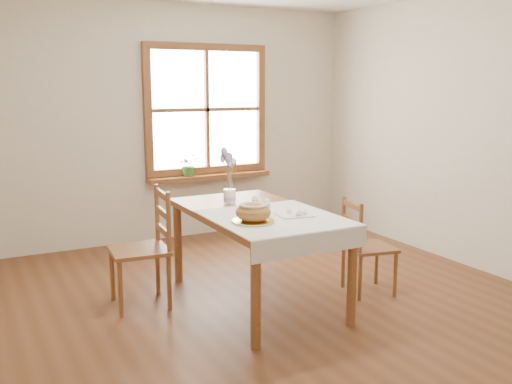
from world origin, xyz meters
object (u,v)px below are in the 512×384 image
(dining_table, at_px, (256,221))
(chair_right, at_px, (370,246))
(chair_left, at_px, (139,248))
(flower_vase, at_px, (230,197))
(bread_plate, at_px, (253,221))

(dining_table, xyz_separation_m, chair_right, (0.94, -0.25, -0.26))
(chair_left, relative_size, chair_right, 1.16)
(dining_table, distance_m, flower_vase, 0.38)
(bread_plate, relative_size, flower_vase, 2.60)
(dining_table, bearing_deg, chair_right, -14.96)
(chair_right, bearing_deg, flower_vase, 70.55)
(flower_vase, bearing_deg, chair_left, 179.32)
(dining_table, bearing_deg, chair_left, 157.22)
(dining_table, distance_m, bread_plate, 0.44)
(chair_right, height_order, flower_vase, flower_vase)
(dining_table, xyz_separation_m, chair_left, (-0.85, 0.36, -0.20))
(chair_left, relative_size, bread_plate, 3.17)
(chair_left, distance_m, chair_right, 1.89)
(chair_left, height_order, chair_right, chair_left)
(chair_right, xyz_separation_m, bread_plate, (-1.16, -0.12, 0.37))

